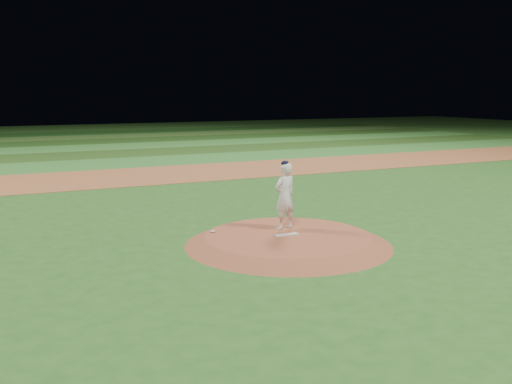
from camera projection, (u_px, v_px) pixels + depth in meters
name	position (u px, v px, depth m)	size (l,w,h in m)	color
ground	(288.00, 244.00, 15.19)	(120.00, 120.00, 0.00)	#27591D
infield_dirt_band	(150.00, 175.00, 27.65)	(70.00, 6.00, 0.02)	#99572F
outfield_stripe_0	(125.00, 163.00, 32.54)	(70.00, 5.00, 0.02)	#31742A
outfield_stripe_1	(108.00, 154.00, 36.99)	(70.00, 5.00, 0.02)	#264B18
outfield_stripe_2	(94.00, 147.00, 41.44)	(70.00, 5.00, 0.02)	#347A2C
outfield_stripe_3	(83.00, 142.00, 45.89)	(70.00, 5.00, 0.02)	#214717
outfield_stripe_4	(75.00, 137.00, 50.34)	(70.00, 5.00, 0.02)	#396524
outfield_stripe_5	(67.00, 134.00, 54.79)	(70.00, 5.00, 0.02)	#184415
pitchers_mound	(288.00, 240.00, 15.17)	(5.50, 5.50, 0.25)	brown
pitching_rubber	(286.00, 235.00, 15.15)	(0.65, 0.16, 0.03)	silver
rosin_bag	(212.00, 231.00, 15.43)	(0.12, 0.12, 0.07)	beige
pitcher_on_mound	(285.00, 196.00, 15.70)	(0.76, 0.59, 1.91)	silver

